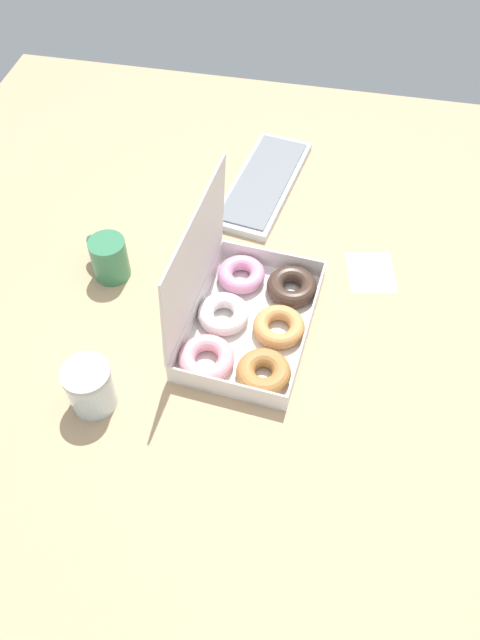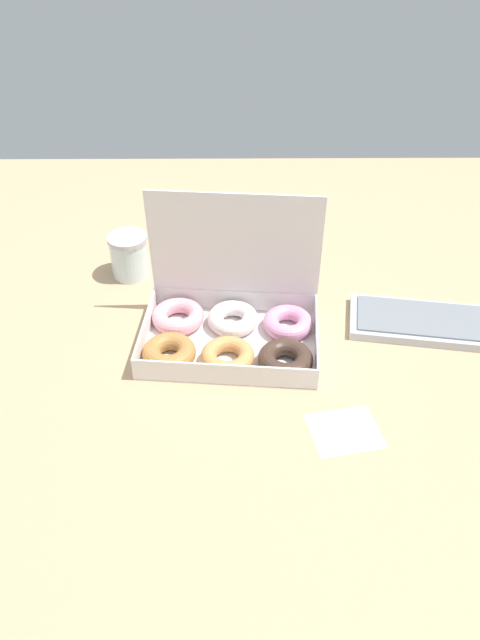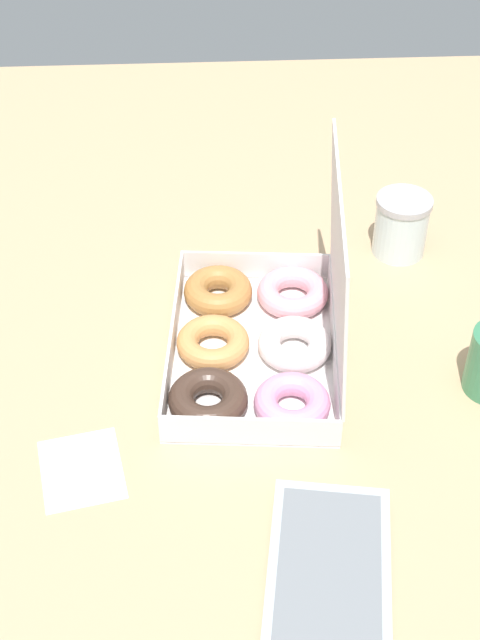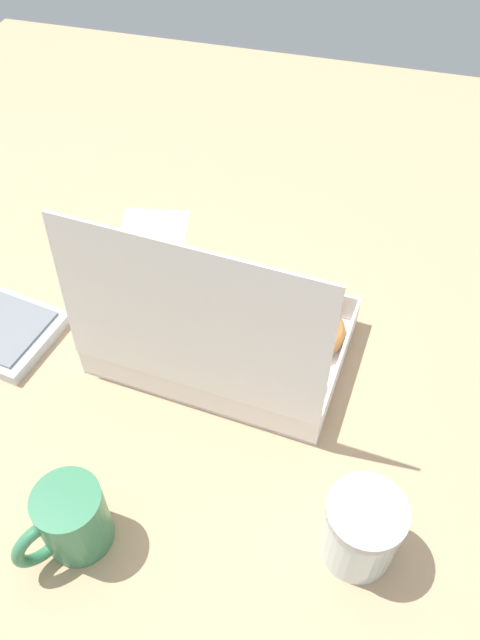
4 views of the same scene
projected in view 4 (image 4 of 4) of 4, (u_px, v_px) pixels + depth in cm
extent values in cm
cube|color=tan|center=(243.00, 338.00, 93.38)|extent=(180.00, 180.00, 2.00)
cube|color=white|center=(225.00, 345.00, 90.84)|extent=(35.71, 25.70, 0.40)
cube|color=white|center=(339.00, 366.00, 85.11)|extent=(2.39, 22.78, 4.61)
cube|color=white|center=(120.00, 305.00, 92.83)|extent=(2.39, 22.78, 4.61)
cube|color=white|center=(251.00, 282.00, 95.97)|extent=(32.96, 3.28, 4.61)
cube|color=white|center=(194.00, 395.00, 81.96)|extent=(32.96, 3.28, 4.61)
cube|color=white|center=(189.00, 324.00, 72.01)|extent=(33.87, 4.61, 22.82)
torus|color=#B2793D|center=(310.00, 330.00, 90.33)|extent=(14.48, 14.48, 3.56)
torus|color=tan|center=(238.00, 310.00, 92.98)|extent=(13.82, 13.82, 3.05)
torus|color=#432F25|center=(172.00, 292.00, 95.49)|extent=(13.86, 13.86, 3.44)
torus|color=#F8A4B2|center=(288.00, 389.00, 83.38)|extent=(14.05, 14.05, 3.20)
torus|color=white|center=(210.00, 367.00, 85.87)|extent=(13.55, 13.55, 3.20)
torus|color=#EB96C1|center=(139.00, 343.00, 88.71)|extent=(12.67, 12.67, 3.17)
cylinder|color=#388056|center=(74.00, 518.00, 68.61)|extent=(7.64, 7.64, 9.42)
torus|color=#388056|center=(41.00, 542.00, 66.79)|extent=(4.76, 6.34, 6.65)
cylinder|color=black|center=(68.00, 506.00, 66.36)|extent=(6.72, 6.72, 0.57)
cylinder|color=silver|center=(361.00, 532.00, 67.82)|extent=(8.32, 8.32, 8.97)
cylinder|color=#B2B2B7|center=(368.00, 512.00, 64.10)|extent=(8.73, 8.73, 1.00)
cube|color=white|center=(154.00, 227.00, 108.77)|extent=(13.31, 11.97, 0.15)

